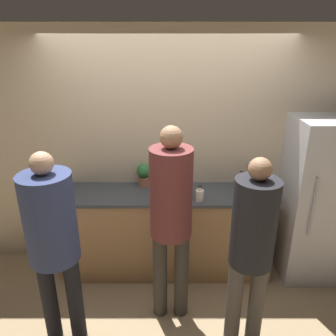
{
  "coord_description": "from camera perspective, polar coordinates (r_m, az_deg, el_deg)",
  "views": [
    {
      "loc": [
        -0.0,
        -2.76,
        2.46
      ],
      "look_at": [
        0.0,
        0.13,
        1.31
      ],
      "focal_mm": 35.0,
      "sensor_mm": 36.0,
      "label": 1
    }
  ],
  "objects": [
    {
      "name": "person_left",
      "position": [
        2.73,
        -19.51,
        -10.67
      ],
      "size": [
        0.4,
        0.4,
        1.72
      ],
      "color": "black",
      "rests_on": "ground_plane"
    },
    {
      "name": "person_center",
      "position": [
        2.78,
        0.53,
        -7.39
      ],
      "size": [
        0.36,
        0.36,
        1.84
      ],
      "color": "#38332D",
      "rests_on": "ground_plane"
    },
    {
      "name": "person_right",
      "position": [
        2.66,
        14.43,
        -12.35
      ],
      "size": [
        0.34,
        0.34,
        1.69
      ],
      "color": "#4C4742",
      "rests_on": "ground_plane"
    },
    {
      "name": "cup_white",
      "position": [
        3.44,
        16.4,
        -4.2
      ],
      "size": [
        0.08,
        0.08,
        0.1
      ],
      "color": "white",
      "rests_on": "counter"
    },
    {
      "name": "refrigerator",
      "position": [
        3.78,
        24.76,
        -5.18
      ],
      "size": [
        0.69,
        0.63,
        1.75
      ],
      "color": "#B7B7BC",
      "rests_on": "ground_plane"
    },
    {
      "name": "wall_back",
      "position": [
        3.57,
        -0.01,
        2.74
      ],
      "size": [
        5.2,
        0.06,
        2.6
      ],
      "color": "#C6B293",
      "rests_on": "ground_plane"
    },
    {
      "name": "bottle_clear",
      "position": [
        3.25,
        5.55,
        -4.69
      ],
      "size": [
        0.08,
        0.08,
        0.16
      ],
      "color": "silver",
      "rests_on": "counter"
    },
    {
      "name": "bottle_dark",
      "position": [
        3.6,
        12.6,
        -2.24
      ],
      "size": [
        0.07,
        0.07,
        0.19
      ],
      "color": "#333338",
      "rests_on": "counter"
    },
    {
      "name": "fruit_bowl",
      "position": [
        3.33,
        1.4,
        -4.04
      ],
      "size": [
        0.3,
        0.3,
        0.15
      ],
      "color": "beige",
      "rests_on": "counter"
    },
    {
      "name": "potted_plant",
      "position": [
        3.55,
        -4.21,
        -1.05
      ],
      "size": [
        0.15,
        0.15,
        0.25
      ],
      "color": "#9E6042",
      "rests_on": "counter"
    },
    {
      "name": "counter",
      "position": [
        3.67,
        -0.0,
        -10.92
      ],
      "size": [
        2.21,
        0.59,
        0.96
      ],
      "color": "#9E754C",
      "rests_on": "ground_plane"
    },
    {
      "name": "ground_plane",
      "position": [
        3.7,
        0.0,
        -19.97
      ],
      "size": [
        14.0,
        14.0,
        0.0
      ],
      "primitive_type": "plane",
      "color": "#9E8460"
    },
    {
      "name": "utensil_crock",
      "position": [
        3.69,
        13.68,
        -1.81
      ],
      "size": [
        0.09,
        0.09,
        0.24
      ],
      "color": "silver",
      "rests_on": "counter"
    }
  ]
}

